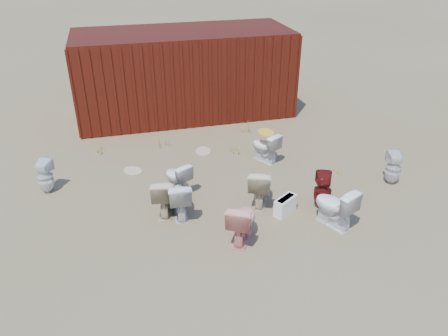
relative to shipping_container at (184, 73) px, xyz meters
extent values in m
plane|color=brown|center=(0.00, -5.20, -1.20)|extent=(100.00, 100.00, 0.00)
cube|color=#460F0B|center=(0.00, 0.00, 0.00)|extent=(6.00, 2.40, 2.40)
imported|color=silver|center=(-1.04, -5.25, -0.81)|extent=(0.48, 0.79, 0.77)
imported|color=pink|center=(-0.10, -6.26, -0.80)|extent=(0.77, 0.89, 0.79)
imported|color=white|center=(-0.94, -4.36, -0.86)|extent=(0.64, 0.77, 0.68)
imported|color=#5D0F0F|center=(1.72, -5.67, -0.82)|extent=(0.45, 0.45, 0.76)
imported|color=white|center=(1.66, -6.26, -0.79)|extent=(0.76, 0.92, 0.82)
imported|color=white|center=(-3.60, -3.71, -0.83)|extent=(0.45, 0.45, 0.73)
imported|color=beige|center=(-1.30, -5.07, -0.80)|extent=(0.60, 0.85, 0.79)
imported|color=beige|center=(0.58, -5.22, -0.80)|extent=(0.73, 0.90, 0.81)
imported|color=white|center=(1.28, -3.52, -0.84)|extent=(0.69, 0.82, 0.72)
imported|color=silver|center=(3.60, -5.18, -0.83)|extent=(0.41, 0.41, 0.73)
ellipsoid|color=gold|center=(1.28, -3.52, -0.46)|extent=(0.37, 0.46, 0.02)
cube|color=white|center=(0.94, -5.69, -1.02)|extent=(0.53, 0.44, 0.35)
ellipsoid|color=#C8AD91|center=(-0.04, -2.69, -1.19)|extent=(0.45, 0.55, 0.02)
ellipsoid|color=#C6B090|center=(-1.81, -3.27, -1.19)|extent=(0.58, 0.59, 0.02)
cone|color=olive|center=(-2.47, -2.08, -1.06)|extent=(0.36, 0.36, 0.28)
cone|color=olive|center=(0.73, -2.92, -1.07)|extent=(0.32, 0.32, 0.25)
cone|color=olive|center=(2.04, -2.56, -1.06)|extent=(0.36, 0.36, 0.28)
cone|color=olive|center=(-0.94, -2.20, -1.08)|extent=(0.30, 0.30, 0.23)
cone|color=olive|center=(1.31, -1.84, -1.03)|extent=(0.34, 0.34, 0.33)
cone|color=olive|center=(2.61, -4.47, -1.07)|extent=(0.28, 0.28, 0.25)
camera|label=1|loc=(-1.95, -12.19, 3.69)|focal=35.00mm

